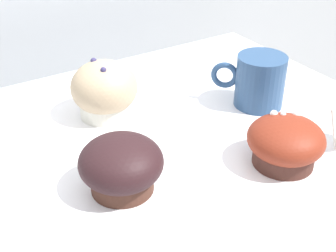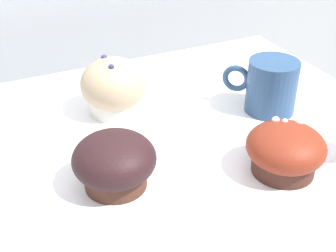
% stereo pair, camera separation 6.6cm
% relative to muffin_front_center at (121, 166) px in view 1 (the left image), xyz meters
% --- Properties ---
extents(muffin_front_center, '(0.11, 0.11, 0.08)m').
position_rel_muffin_front_center_xyz_m(muffin_front_center, '(0.00, 0.00, 0.00)').
color(muffin_front_center, '#49291F').
rests_on(muffin_front_center, display_counter).
extents(muffin_back_left, '(0.11, 0.11, 0.07)m').
position_rel_muffin_front_center_xyz_m(muffin_back_left, '(0.22, -0.07, -0.00)').
color(muffin_back_left, '#46251E').
rests_on(muffin_back_left, display_counter).
extents(muffin_back_right, '(0.11, 0.11, 0.10)m').
position_rel_muffin_front_center_xyz_m(muffin_back_right, '(0.07, 0.19, 0.01)').
color(muffin_back_right, silver).
rests_on(muffin_back_right, display_counter).
extents(coffee_cup, '(0.10, 0.10, 0.09)m').
position_rel_muffin_front_center_xyz_m(coffee_cup, '(0.30, 0.08, 0.01)').
color(coffee_cup, navy).
rests_on(coffee_cup, display_counter).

